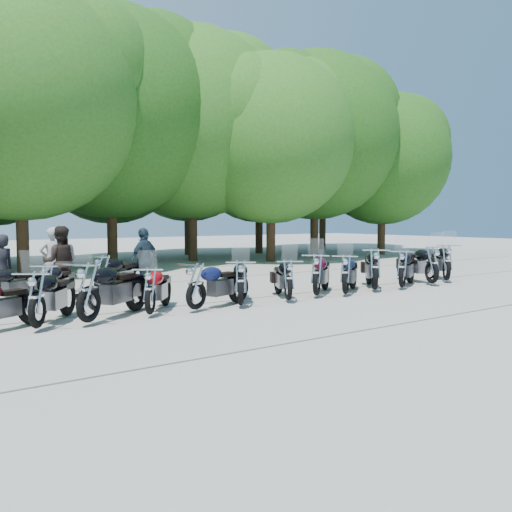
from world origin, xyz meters
TOP-DOWN VIEW (x-y plane):
  - ground at (0.00, 0.00)m, footprint 90.00×90.00m
  - tree_3 at (-3.57, 11.24)m, footprint 8.70×8.70m
  - tree_4 at (0.54, 13.09)m, footprint 9.13×9.13m
  - tree_5 at (4.61, 13.20)m, footprint 9.04×9.04m
  - tree_6 at (7.55, 10.82)m, footprint 8.00×8.00m
  - tree_7 at (11.20, 11.78)m, footprint 8.79×8.79m
  - tree_8 at (15.83, 11.20)m, footprint 7.53×7.53m
  - tree_12 at (1.80, 16.47)m, footprint 7.88×7.88m
  - tree_13 at (6.69, 17.47)m, footprint 8.31×8.31m
  - tree_14 at (10.68, 16.09)m, footprint 8.02×8.02m
  - tree_15 at (16.61, 17.02)m, footprint 9.67×9.67m
  - motorcycle_1 at (-5.71, 0.43)m, footprint 1.85×2.22m
  - motorcycle_2 at (-4.77, 0.39)m, footprint 2.43×2.07m
  - motorcycle_3 at (-3.41, 0.56)m, footprint 1.81×2.06m
  - motorcycle_4 at (-2.33, 0.52)m, footprint 2.29×1.38m
  - motorcycle_5 at (-1.21, 0.42)m, footprint 1.79×2.23m
  - motorcycle_6 at (0.19, 0.40)m, footprint 1.60×2.19m
  - motorcycle_7 at (1.30, 0.59)m, footprint 2.24×2.03m
  - motorcycle_8 at (2.12, 0.36)m, footprint 2.19×1.90m
  - motorcycle_9 at (3.41, 0.49)m, footprint 2.23×2.33m
  - motorcycle_10 at (4.44, 0.36)m, footprint 2.36×1.79m
  - motorcycle_11 at (5.90, 0.42)m, footprint 1.64×2.56m
  - motorcycle_12 at (6.96, 0.64)m, footprint 2.26×2.33m
  - motorcycle_14 at (-4.85, 3.05)m, footprint 1.68×2.03m
  - motorcycle_15 at (-3.42, 3.36)m, footprint 2.29×1.96m
  - rider_0 at (-5.59, 4.24)m, footprint 0.72×0.60m
  - rider_1 at (-4.14, 4.47)m, footprint 1.09×0.96m
  - rider_2 at (-1.91, 4.20)m, footprint 1.15×0.84m
  - rider_3 at (-4.14, 5.24)m, footprint 0.68×0.46m

SIDE VIEW (x-z plane):
  - ground at x=0.00m, z-range 0.00..0.00m
  - motorcycle_14 at x=-4.85m, z-range 0.00..1.15m
  - motorcycle_3 at x=-3.41m, z-range 0.00..1.19m
  - motorcycle_6 at x=0.19m, z-range 0.00..1.21m
  - motorcycle_4 at x=-2.33m, z-range 0.00..1.24m
  - motorcycle_5 at x=-1.21m, z-range 0.00..1.26m
  - motorcycle_1 at x=-5.71m, z-range 0.00..1.27m
  - motorcycle_8 at x=2.12m, z-range 0.00..1.27m
  - motorcycle_7 at x=1.30m, z-range 0.00..1.31m
  - motorcycle_10 at x=4.44m, z-range 0.00..1.31m
  - motorcycle_15 at x=-3.42m, z-range 0.00..1.32m
  - motorcycle_11 at x=5.90m, z-range 0.00..1.39m
  - motorcycle_2 at x=-4.77m, z-range 0.00..1.40m
  - motorcycle_9 at x=3.41m, z-range 0.00..1.40m
  - motorcycle_12 at x=6.96m, z-range 0.00..1.41m
  - rider_0 at x=-5.59m, z-range 0.00..1.70m
  - rider_2 at x=-1.91m, z-range 0.00..1.81m
  - rider_3 at x=-4.14m, z-range 0.00..1.84m
  - rider_1 at x=-4.14m, z-range 0.00..1.88m
  - tree_8 at x=15.83m, z-range 0.85..10.10m
  - tree_12 at x=1.80m, z-range 0.89..10.56m
  - tree_6 at x=7.55m, z-range 0.90..10.72m
  - tree_14 at x=10.68m, z-range 0.91..10.75m
  - tree_13 at x=6.69m, z-range 0.94..11.14m
  - tree_3 at x=-3.57m, z-range 0.98..11.66m
  - tree_7 at x=11.20m, z-range 0.99..11.79m
  - tree_5 at x=4.61m, z-range 1.02..12.12m
  - tree_4 at x=0.54m, z-range 1.03..12.24m
  - tree_15 at x=16.61m, z-range 1.09..12.96m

